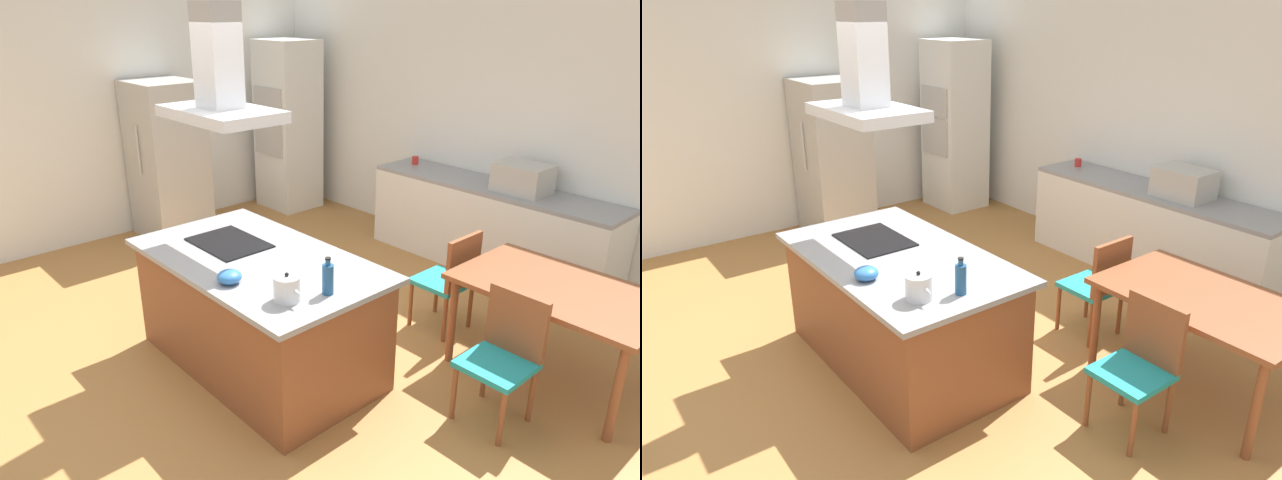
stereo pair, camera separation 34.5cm
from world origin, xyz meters
The scene contains 17 objects.
ground centered at (0.00, 1.50, 0.00)m, with size 16.00×16.00×0.00m, color #AD753D.
wall_back centered at (0.00, 3.25, 1.35)m, with size 7.20×0.10×2.70m, color white.
wall_left centered at (-3.45, 1.00, 1.35)m, with size 0.10×8.80×2.70m, color white.
kitchen_island centered at (0.00, 0.00, 0.45)m, with size 1.95×1.12×0.90m.
cooktop centered at (-0.36, 0.00, 0.91)m, with size 0.60×0.44×0.01m, color black.
tea_kettle centered at (0.67, -0.26, 0.98)m, with size 0.22×0.17×0.19m.
olive_oil_bottle centered at (0.77, -0.01, 1.01)m, with size 0.07×0.07×0.25m.
mixing_bowl centered at (0.23, -0.38, 0.95)m, with size 0.16×0.16×0.09m, color #2D6BB7.
back_counter centered at (0.12, 2.88, 0.45)m, with size 2.66×0.62×0.90m.
countertop_microwave centered at (0.43, 2.88, 1.04)m, with size 0.50×0.38×0.28m, color #B2AFAA.
coffee_mug_red centered at (-0.96, 2.95, 0.95)m, with size 0.08×0.08×0.09m, color red.
wall_oven_stack centered at (-2.90, 2.65, 1.10)m, with size 0.70×0.66×2.20m.
refrigerator centered at (-2.98, 0.89, 0.91)m, with size 0.80×0.73×1.82m.
dining_table centered at (1.57, 1.49, 0.67)m, with size 1.40×0.90×0.75m.
chair_at_left_end centered at (0.66, 1.49, 0.51)m, with size 0.42×0.42×0.89m.
chair_facing_island centered at (1.57, 0.83, 0.51)m, with size 0.42×0.42×0.89m.
range_hood centered at (-0.36, 0.00, 2.10)m, with size 0.90×0.55×0.78m.
Camera 1 is at (3.21, -2.27, 2.60)m, focal length 32.96 mm.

